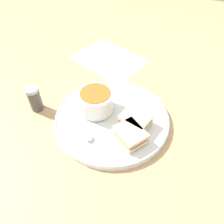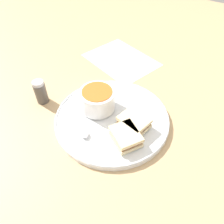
{
  "view_description": "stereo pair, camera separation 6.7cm",
  "coord_description": "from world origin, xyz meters",
  "px_view_note": "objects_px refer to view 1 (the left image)",
  "views": [
    {
      "loc": [
        -0.42,
        -0.18,
        0.53
      ],
      "look_at": [
        0.0,
        0.0,
        0.04
      ],
      "focal_mm": 35.0,
      "sensor_mm": 36.0,
      "label": 1
    },
    {
      "loc": [
        -0.39,
        -0.24,
        0.53
      ],
      "look_at": [
        0.0,
        0.0,
        0.04
      ],
      "focal_mm": 35.0,
      "sensor_mm": 36.0,
      "label": 2
    }
  ],
  "objects_px": {
    "sandwich_half_far": "(135,121)",
    "salt_shaker": "(35,99)",
    "soup_bowl": "(96,101)",
    "spoon": "(87,134)",
    "sandwich_half_near": "(130,135)"
  },
  "relations": [
    {
      "from": "spoon",
      "to": "sandwich_half_near",
      "type": "xyz_separation_m",
      "value": [
        0.04,
        -0.12,
        0.01
      ]
    },
    {
      "from": "sandwich_half_near",
      "to": "sandwich_half_far",
      "type": "height_order",
      "value": "same"
    },
    {
      "from": "spoon",
      "to": "sandwich_half_far",
      "type": "bearing_deg",
      "value": 76.41
    },
    {
      "from": "soup_bowl",
      "to": "salt_shaker",
      "type": "bearing_deg",
      "value": 107.39
    },
    {
      "from": "soup_bowl",
      "to": "salt_shaker",
      "type": "distance_m",
      "value": 0.2
    },
    {
      "from": "sandwich_half_far",
      "to": "salt_shaker",
      "type": "relative_size",
      "value": 1.14
    },
    {
      "from": "salt_shaker",
      "to": "sandwich_half_far",
      "type": "bearing_deg",
      "value": -82.26
    },
    {
      "from": "soup_bowl",
      "to": "sandwich_half_near",
      "type": "relative_size",
      "value": 1.05
    },
    {
      "from": "soup_bowl",
      "to": "sandwich_half_far",
      "type": "distance_m",
      "value": 0.14
    },
    {
      "from": "soup_bowl",
      "to": "spoon",
      "type": "bearing_deg",
      "value": -168.42
    },
    {
      "from": "sandwich_half_near",
      "to": "salt_shaker",
      "type": "distance_m",
      "value": 0.33
    },
    {
      "from": "soup_bowl",
      "to": "spoon",
      "type": "distance_m",
      "value": 0.11
    },
    {
      "from": "soup_bowl",
      "to": "salt_shaker",
      "type": "height_order",
      "value": "soup_bowl"
    },
    {
      "from": "sandwich_half_far",
      "to": "spoon",
      "type": "bearing_deg",
      "value": 129.02
    },
    {
      "from": "soup_bowl",
      "to": "sandwich_half_far",
      "type": "xyz_separation_m",
      "value": [
        -0.02,
        -0.14,
        -0.02
      ]
    }
  ]
}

